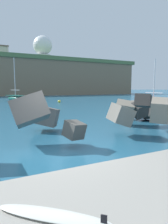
% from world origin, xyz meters
% --- Properties ---
extents(ground_plane, '(400.00, 400.00, 0.00)m').
position_xyz_m(ground_plane, '(0.00, 0.00, 0.00)').
color(ground_plane, '#235B7A').
extents(walkway_path, '(48.00, 4.40, 0.24)m').
position_xyz_m(walkway_path, '(0.00, -4.00, 0.12)').
color(walkway_path, '#9E998E').
rests_on(walkway_path, ground).
extents(breakwater_jetty, '(32.46, 7.38, 2.52)m').
position_xyz_m(breakwater_jetty, '(2.90, 1.79, 1.08)').
color(breakwater_jetty, '#4C4944').
rests_on(breakwater_jetty, ground).
extents(spare_surfboard, '(1.75, 1.58, 0.19)m').
position_xyz_m(spare_surfboard, '(-1.34, -3.55, 0.28)').
color(spare_surfboard, white).
rests_on(spare_surfboard, walkway_path).
extents(boat_near_left, '(2.05, 5.54, 6.18)m').
position_xyz_m(boat_near_left, '(18.24, 13.98, 0.46)').
color(boat_near_left, maroon).
rests_on(boat_near_left, ground).
extents(boat_near_centre, '(3.47, 6.18, 7.49)m').
position_xyz_m(boat_near_centre, '(2.57, 29.60, 0.59)').
color(boat_near_centre, '#1E6656').
rests_on(boat_near_centre, ground).
extents(mooring_buoy_inner, '(0.44, 0.44, 0.44)m').
position_xyz_m(mooring_buoy_inner, '(8.23, 23.57, 0.22)').
color(mooring_buoy_inner, yellow).
rests_on(mooring_buoy_inner, ground).
extents(radar_dome, '(7.19, 7.19, 9.93)m').
position_xyz_m(radar_dome, '(18.33, 70.82, 17.34)').
color(radar_dome, silver).
rests_on(radar_dome, headland_bluff).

